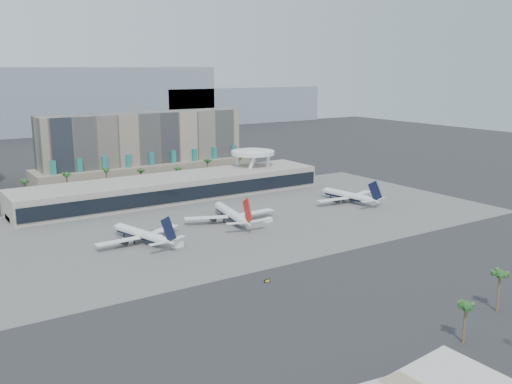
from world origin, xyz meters
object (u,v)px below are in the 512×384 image
airliner_left (142,234)px  airliner_right (348,196)px  airliner_centre (232,214)px  service_vehicle_b (268,220)px  taxiway_sign (267,281)px  service_vehicle_a (177,245)px

airliner_left → airliner_right: size_ratio=0.97×
airliner_centre → airliner_right: bearing=9.7°
airliner_right → airliner_centre: bearing=173.5°
airliner_left → service_vehicle_b: bearing=-16.7°
airliner_left → taxiway_sign: size_ratio=17.51×
airliner_centre → service_vehicle_a: airliner_centre is taller
airliner_left → airliner_right: airliner_right is taller
service_vehicle_a → taxiway_sign: bearing=-84.5°
airliner_right → service_vehicle_a: size_ratio=8.99×
service_vehicle_b → airliner_right: bearing=-5.6°
airliner_left → airliner_centre: airliner_centre is taller
airliner_right → service_vehicle_b: size_ratio=10.56×
airliner_left → airliner_centre: size_ratio=0.90×
airliner_centre → airliner_right: (71.96, 0.17, -0.33)m
service_vehicle_a → taxiway_sign: service_vehicle_a is taller
airliner_left → taxiway_sign: 66.62m
airliner_centre → airliner_right: size_ratio=1.09×
service_vehicle_a → airliner_right: bearing=6.5°
service_vehicle_b → taxiway_sign: size_ratio=1.70×
taxiway_sign → service_vehicle_b: bearing=53.0°
service_vehicle_b → taxiway_sign: bearing=-139.4°
airliner_centre → service_vehicle_a: bearing=-141.8°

